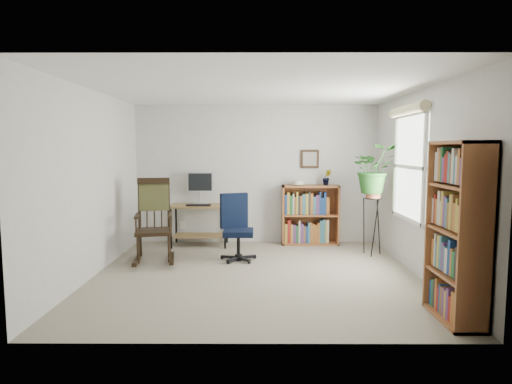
{
  "coord_description": "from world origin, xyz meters",
  "views": [
    {
      "loc": [
        0.02,
        -5.47,
        1.64
      ],
      "look_at": [
        0.0,
        0.4,
        1.05
      ],
      "focal_mm": 30.0,
      "sensor_mm": 36.0,
      "label": 1
    }
  ],
  "objects_px": {
    "office_chair": "(238,227)",
    "low_bookshelf": "(310,215)",
    "desk": "(200,225)",
    "rocking_chair": "(154,220)",
    "tall_bookshelf": "(457,232)"
  },
  "relations": [
    {
      "from": "low_bookshelf",
      "to": "tall_bookshelf",
      "type": "bearing_deg",
      "value": -73.2
    },
    {
      "from": "desk",
      "to": "office_chair",
      "type": "xyz_separation_m",
      "value": [
        0.7,
        -0.97,
        0.15
      ]
    },
    {
      "from": "rocking_chair",
      "to": "office_chair",
      "type": "bearing_deg",
      "value": -6.59
    },
    {
      "from": "office_chair",
      "to": "rocking_chair",
      "type": "distance_m",
      "value": 1.23
    },
    {
      "from": "rocking_chair",
      "to": "low_bookshelf",
      "type": "height_order",
      "value": "rocking_chair"
    },
    {
      "from": "low_bookshelf",
      "to": "tall_bookshelf",
      "type": "xyz_separation_m",
      "value": [
        0.99,
        -3.29,
        0.35
      ]
    },
    {
      "from": "low_bookshelf",
      "to": "office_chair",
      "type": "bearing_deg",
      "value": -137.38
    },
    {
      "from": "desk",
      "to": "low_bookshelf",
      "type": "xyz_separation_m",
      "value": [
        1.89,
        0.12,
        0.16
      ]
    },
    {
      "from": "desk",
      "to": "rocking_chair",
      "type": "distance_m",
      "value": 1.22
    },
    {
      "from": "desk",
      "to": "tall_bookshelf",
      "type": "distance_m",
      "value": 4.31
    },
    {
      "from": "desk",
      "to": "office_chair",
      "type": "bearing_deg",
      "value": -54.22
    },
    {
      "from": "office_chair",
      "to": "low_bookshelf",
      "type": "relative_size",
      "value": 0.97
    },
    {
      "from": "desk",
      "to": "low_bookshelf",
      "type": "bearing_deg",
      "value": 3.63
    },
    {
      "from": "office_chair",
      "to": "tall_bookshelf",
      "type": "relative_size",
      "value": 0.58
    },
    {
      "from": "office_chair",
      "to": "rocking_chair",
      "type": "xyz_separation_m",
      "value": [
        -1.22,
        -0.09,
        0.12
      ]
    }
  ]
}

